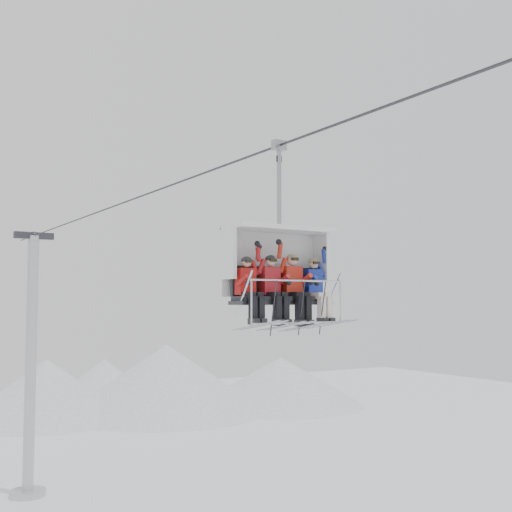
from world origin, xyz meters
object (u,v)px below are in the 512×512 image
chairlift_carrier (276,265)px  skier_center_right (294,286)px  skier_center_left (273,287)px  skier_far_left (249,287)px  lift_tower_right (30,381)px  skier_far_right (316,288)px

chairlift_carrier → skier_center_right: chairlift_carrier is taller
skier_center_left → skier_center_right: 0.56m
chairlift_carrier → skier_far_left: (-0.89, -0.32, -0.51)m
lift_tower_right → skier_far_right: lift_tower_right is taller
lift_tower_right → skier_center_left: 23.56m
skier_center_right → skier_far_right: 0.58m
skier_center_left → skier_far_right: size_ratio=1.00×
lift_tower_right → skier_center_right: (0.27, -23.13, 4.44)m
lift_tower_right → skier_far_left: bearing=-92.2°
lift_tower_right → skier_center_left: (-0.29, -23.14, 4.42)m
skier_far_left → skier_far_right: skier_far_right is taller
lift_tower_right → skier_far_left: lift_tower_right is taller
chairlift_carrier → skier_center_right: size_ratio=2.36×
lift_tower_right → skier_far_right: bearing=-87.9°
skier_center_left → lift_tower_right: bearing=89.3°
chairlift_carrier → skier_center_left: (-0.29, -0.31, -0.49)m
skier_center_right → skier_far_right: bearing=-0.9°
lift_tower_right → skier_center_right: 23.56m
skier_center_right → skier_center_left: bearing=-179.4°
lift_tower_right → skier_center_right: size_ratio=7.99×
skier_far_left → skier_center_left: skier_center_left is taller
skier_center_left → skier_center_right: skier_center_right is taller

